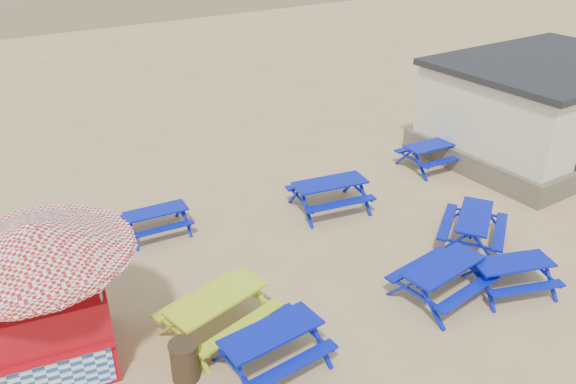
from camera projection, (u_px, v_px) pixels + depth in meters
ground at (303, 258)px, 13.58m from camera, size 400.00×400.00×0.00m
picnic_table_blue_a at (157, 222)px, 14.47m from camera, size 1.71×1.43×0.67m
picnic_table_blue_b at (330, 195)px, 15.56m from camera, size 2.30×1.99×0.85m
picnic_table_blue_c at (433, 155)px, 18.05m from camera, size 2.06×1.72×0.81m
picnic_table_blue_d at (272, 348)px, 10.30m from camera, size 1.98×1.62×0.80m
picnic_table_blue_e at (511, 275)px, 12.35m from camera, size 2.09×1.89×0.72m
picnic_table_blue_f at (473, 229)px, 14.02m from camera, size 2.43×2.33×0.80m
picnic_table_yellow at (218, 314)px, 11.10m from camera, size 2.35×2.05×0.86m
ice_cream_kiosk at (42, 279)px, 9.70m from camera, size 3.90×3.90×3.00m
litter_bin at (185, 361)px, 10.01m from camera, size 0.54×0.54×0.80m
amenity_block at (545, 107)px, 18.71m from camera, size 7.40×5.40×3.15m
picnic_table_blue_g at (442, 280)px, 12.11m from camera, size 2.10×1.76×0.82m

